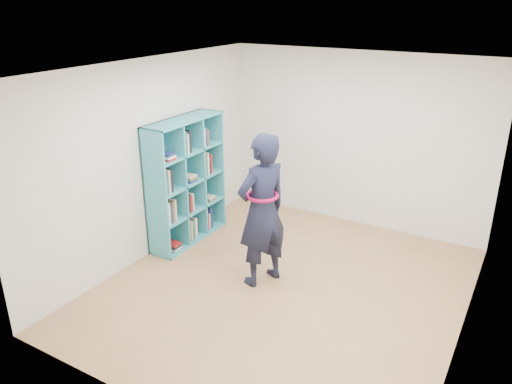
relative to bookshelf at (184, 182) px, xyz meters
The scene contains 9 objects.
floor 2.08m from the bookshelf, 14.30° to the right, with size 4.50×4.50×0.00m, color olive.
ceiling 2.56m from the bookshelf, 14.30° to the right, with size 4.50×4.50×0.00m, color white.
wall_left 0.66m from the bookshelf, 110.54° to the right, with size 0.02×4.50×2.60m, color silver.
wall_right 3.88m from the bookshelf, ahead, with size 0.02×4.50×2.60m, color silver.
wall_back 2.59m from the bookshelf, 44.35° to the left, with size 4.00×0.02×2.60m, color silver.
wall_front 3.30m from the bookshelf, 56.09° to the right, with size 4.00×0.02×2.60m, color silver.
bookshelf is the anchor object (origin of this frame).
person 1.58m from the bookshelf, 16.82° to the right, with size 0.68×0.81×1.89m.
smartphone 1.47m from the bookshelf, 13.45° to the right, with size 0.03×0.09×0.12m.
Camera 1 is at (2.33, -4.66, 3.30)m, focal length 35.00 mm.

